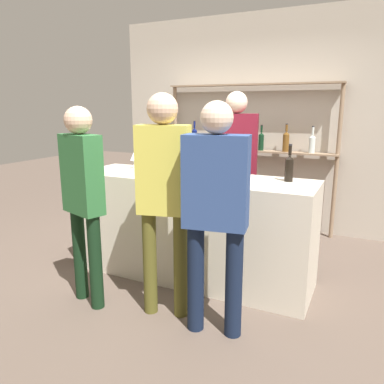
{
  "coord_description": "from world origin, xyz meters",
  "views": [
    {
      "loc": [
        1.47,
        -3.07,
        1.63
      ],
      "look_at": [
        0.0,
        0.0,
        0.84
      ],
      "focal_mm": 35.0,
      "sensor_mm": 36.0,
      "label": 1
    }
  ],
  "objects": [
    {
      "name": "customer_right",
      "position": [
        0.55,
        -0.77,
        0.98
      ],
      "size": [
        0.46,
        0.26,
        1.66
      ],
      "rotation": [
        0.0,
        0.0,
        1.74
      ],
      "color": "#121C33",
      "rests_on": "ground_plane"
    },
    {
      "name": "back_shelf",
      "position": [
        0.01,
        1.75,
        1.26
      ],
      "size": [
        2.27,
        0.18,
        1.91
      ],
      "color": "#897056",
      "rests_on": "ground_plane"
    },
    {
      "name": "ground_plane",
      "position": [
        0.0,
        0.0,
        0.0
      ],
      "size": [
        16.0,
        16.0,
        0.0
      ],
      "primitive_type": "plane",
      "color": "brown"
    },
    {
      "name": "counter_bottle_1",
      "position": [
        0.27,
        0.16,
        1.14
      ],
      "size": [
        0.09,
        0.09,
        0.37
      ],
      "color": "black",
      "rests_on": "bar_counter"
    },
    {
      "name": "server_behind_counter",
      "position": [
        0.13,
        0.83,
        1.05
      ],
      "size": [
        0.51,
        0.3,
        1.78
      ],
      "rotation": [
        0.0,
        0.0,
        -1.35
      ],
      "color": "black",
      "rests_on": "ground_plane"
    },
    {
      "name": "wine_glass",
      "position": [
        -0.73,
        0.13,
        1.12
      ],
      "size": [
        0.08,
        0.08,
        0.17
      ],
      "color": "silver",
      "rests_on": "bar_counter"
    },
    {
      "name": "customer_center",
      "position": [
        0.1,
        -0.7,
        1.04
      ],
      "size": [
        0.42,
        0.26,
        1.72
      ],
      "rotation": [
        0.0,
        0.0,
        1.81
      ],
      "color": "brown",
      "rests_on": "ground_plane"
    },
    {
      "name": "back_wall",
      "position": [
        0.0,
        1.93,
        1.4
      ],
      "size": [
        3.86,
        0.12,
        2.8
      ],
      "primitive_type": "cube",
      "color": "#B2A899",
      "rests_on": "ground_plane"
    },
    {
      "name": "counter_bottle_2",
      "position": [
        0.85,
        0.15,
        1.12
      ],
      "size": [
        0.07,
        0.07,
        0.32
      ],
      "color": "black",
      "rests_on": "bar_counter"
    },
    {
      "name": "counter_bottle_3",
      "position": [
        0.49,
        -0.09,
        1.13
      ],
      "size": [
        0.07,
        0.07,
        0.35
      ],
      "color": "silver",
      "rests_on": "bar_counter"
    },
    {
      "name": "cork_jar",
      "position": [
        -0.33,
        0.19,
        1.06
      ],
      "size": [
        0.12,
        0.12,
        0.13
      ],
      "color": "silver",
      "rests_on": "bar_counter"
    },
    {
      "name": "customer_left",
      "position": [
        -0.57,
        -0.83,
        0.98
      ],
      "size": [
        0.41,
        0.28,
        1.63
      ],
      "rotation": [
        0.0,
        0.0,
        1.26
      ],
      "color": "black",
      "rests_on": "ground_plane"
    },
    {
      "name": "counter_bottle_0",
      "position": [
        0.12,
        -0.12,
        1.14
      ],
      "size": [
        0.09,
        0.09,
        0.35
      ],
      "color": "silver",
      "rests_on": "bar_counter"
    },
    {
      "name": "bar_counter",
      "position": [
        0.0,
        0.0,
        0.5
      ],
      "size": [
        2.26,
        0.67,
        0.99
      ],
      "primitive_type": "cube",
      "color": "beige",
      "rests_on": "ground_plane"
    }
  ]
}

